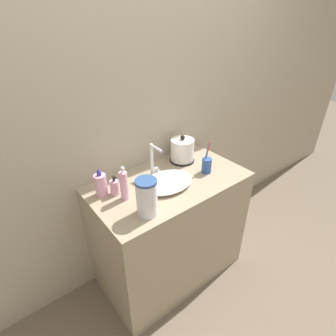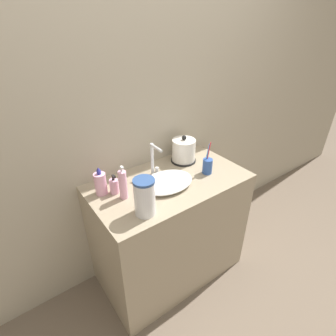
% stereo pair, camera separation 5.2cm
% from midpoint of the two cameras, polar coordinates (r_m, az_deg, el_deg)
% --- Properties ---
extents(ground_plane, '(12.00, 12.00, 0.00)m').
position_cam_midpoint_polar(ground_plane, '(2.16, 4.83, -25.59)').
color(ground_plane, '#6B5B4C').
extents(wall_back, '(6.00, 0.04, 2.60)m').
position_cam_midpoint_polar(wall_back, '(1.75, -7.00, 14.13)').
color(wall_back, '#ADA38E').
rests_on(wall_back, ground_plane).
extents(vanity_counter, '(1.04, 0.58, 0.85)m').
position_cam_midpoint_polar(vanity_counter, '(1.97, -0.46, -13.17)').
color(vanity_counter, gray).
rests_on(vanity_counter, ground_plane).
extents(sink_basin, '(0.35, 0.26, 0.05)m').
position_cam_midpoint_polar(sink_basin, '(1.65, -1.09, -3.06)').
color(sink_basin, white).
rests_on(sink_basin, vanity_counter).
extents(faucet, '(0.06, 0.12, 0.23)m').
position_cam_midpoint_polar(faucet, '(1.71, -4.09, 1.98)').
color(faucet, silver).
rests_on(faucet, vanity_counter).
extents(electric_kettle, '(0.18, 0.18, 0.20)m').
position_cam_midpoint_polar(electric_kettle, '(1.90, 2.33, 3.70)').
color(electric_kettle, black).
rests_on(electric_kettle, vanity_counter).
extents(toothbrush_cup, '(0.07, 0.07, 0.22)m').
position_cam_midpoint_polar(toothbrush_cup, '(1.78, 7.58, 0.62)').
color(toothbrush_cup, '#2D519E').
rests_on(toothbrush_cup, vanity_counter).
extents(lotion_bottle, '(0.05, 0.05, 0.13)m').
position_cam_midpoint_polar(lotion_bottle, '(1.60, -12.46, -4.10)').
color(lotion_bottle, '#EAA8C6').
rests_on(lotion_bottle, vanity_counter).
extents(shampoo_bottle, '(0.05, 0.05, 0.21)m').
position_cam_midpoint_polar(shampoo_bottle, '(1.52, -10.54, -3.79)').
color(shampoo_bottle, '#EAA8C6').
rests_on(shampoo_bottle, vanity_counter).
extents(mouthwash_bottle, '(0.07, 0.07, 0.18)m').
position_cam_midpoint_polar(mouthwash_bottle, '(1.59, -15.34, -3.52)').
color(mouthwash_bottle, '#EAA8C6').
rests_on(mouthwash_bottle, vanity_counter).
extents(water_pitcher, '(0.12, 0.12, 0.21)m').
position_cam_midpoint_polar(water_pitcher, '(1.39, -5.74, -6.39)').
color(water_pitcher, silver).
rests_on(water_pitcher, vanity_counter).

